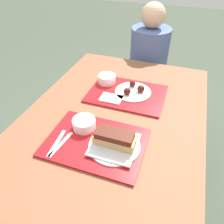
{
  "coord_description": "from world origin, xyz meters",
  "views": [
    {
      "loc": [
        0.29,
        -0.83,
        1.49
      ],
      "look_at": [
        -0.0,
        0.01,
        0.77
      ],
      "focal_mm": 35.0,
      "sensor_mm": 36.0,
      "label": 1
    }
  ],
  "objects_px": {
    "bowl_coleslaw_near": "(84,123)",
    "brisket_sandwich_plate": "(114,141)",
    "tray_far": "(127,94)",
    "bowl_coleslaw_far": "(107,78)",
    "tray_near": "(96,142)",
    "wings_plate_far": "(133,90)",
    "person_seated_across": "(149,52)"
  },
  "relations": [
    {
      "from": "tray_far",
      "to": "bowl_coleslaw_far",
      "type": "height_order",
      "value": "bowl_coleslaw_far"
    },
    {
      "from": "bowl_coleslaw_near",
      "to": "person_seated_across",
      "type": "height_order",
      "value": "person_seated_across"
    },
    {
      "from": "bowl_coleslaw_far",
      "to": "wings_plate_far",
      "type": "xyz_separation_m",
      "value": [
        0.19,
        -0.06,
        -0.02
      ]
    },
    {
      "from": "bowl_coleslaw_near",
      "to": "bowl_coleslaw_far",
      "type": "distance_m",
      "value": 0.45
    },
    {
      "from": "bowl_coleslaw_near",
      "to": "bowl_coleslaw_far",
      "type": "relative_size",
      "value": 1.0
    },
    {
      "from": "tray_near",
      "to": "bowl_coleslaw_far",
      "type": "height_order",
      "value": "bowl_coleslaw_far"
    },
    {
      "from": "tray_near",
      "to": "bowl_coleslaw_near",
      "type": "bearing_deg",
      "value": 141.78
    },
    {
      "from": "brisket_sandwich_plate",
      "to": "wings_plate_far",
      "type": "xyz_separation_m",
      "value": [
        -0.03,
        0.46,
        -0.02
      ]
    },
    {
      "from": "bowl_coleslaw_far",
      "to": "person_seated_across",
      "type": "relative_size",
      "value": 0.17
    },
    {
      "from": "tray_far",
      "to": "bowl_coleslaw_far",
      "type": "bearing_deg",
      "value": 153.62
    },
    {
      "from": "brisket_sandwich_plate",
      "to": "wings_plate_far",
      "type": "relative_size",
      "value": 1.07
    },
    {
      "from": "bowl_coleslaw_far",
      "to": "person_seated_across",
      "type": "distance_m",
      "value": 0.65
    },
    {
      "from": "bowl_coleslaw_far",
      "to": "person_seated_across",
      "type": "bearing_deg",
      "value": 76.19
    },
    {
      "from": "bowl_coleslaw_near",
      "to": "wings_plate_far",
      "type": "relative_size",
      "value": 0.52
    },
    {
      "from": "bowl_coleslaw_far",
      "to": "brisket_sandwich_plate",
      "type": "bearing_deg",
      "value": -66.24
    },
    {
      "from": "bowl_coleslaw_far",
      "to": "wings_plate_far",
      "type": "relative_size",
      "value": 0.52
    },
    {
      "from": "bowl_coleslaw_far",
      "to": "person_seated_across",
      "type": "xyz_separation_m",
      "value": [
        0.15,
        0.62,
        -0.05
      ]
    },
    {
      "from": "brisket_sandwich_plate",
      "to": "person_seated_across",
      "type": "relative_size",
      "value": 0.34
    },
    {
      "from": "tray_near",
      "to": "bowl_coleslaw_near",
      "type": "height_order",
      "value": "bowl_coleslaw_near"
    },
    {
      "from": "tray_near",
      "to": "bowl_coleslaw_far",
      "type": "xyz_separation_m",
      "value": [
        -0.13,
        0.52,
        0.03
      ]
    },
    {
      "from": "tray_near",
      "to": "tray_far",
      "type": "bearing_deg",
      "value": 86.99
    },
    {
      "from": "tray_far",
      "to": "bowl_coleslaw_near",
      "type": "bearing_deg",
      "value": -106.91
    },
    {
      "from": "tray_far",
      "to": "bowl_coleslaw_far",
      "type": "distance_m",
      "value": 0.18
    },
    {
      "from": "wings_plate_far",
      "to": "person_seated_across",
      "type": "xyz_separation_m",
      "value": [
        -0.04,
        0.68,
        -0.04
      ]
    },
    {
      "from": "bowl_coleslaw_near",
      "to": "wings_plate_far",
      "type": "height_order",
      "value": "same"
    },
    {
      "from": "tray_far",
      "to": "tray_near",
      "type": "bearing_deg",
      "value": -93.01
    },
    {
      "from": "bowl_coleslaw_near",
      "to": "brisket_sandwich_plate",
      "type": "distance_m",
      "value": 0.19
    },
    {
      "from": "tray_near",
      "to": "brisket_sandwich_plate",
      "type": "distance_m",
      "value": 0.1
    },
    {
      "from": "bowl_coleslaw_near",
      "to": "bowl_coleslaw_far",
      "type": "xyz_separation_m",
      "value": [
        -0.05,
        0.45,
        0.0
      ]
    },
    {
      "from": "tray_near",
      "to": "wings_plate_far",
      "type": "height_order",
      "value": "wings_plate_far"
    },
    {
      "from": "tray_far",
      "to": "person_seated_across",
      "type": "xyz_separation_m",
      "value": [
        -0.0,
        0.7,
        -0.02
      ]
    },
    {
      "from": "brisket_sandwich_plate",
      "to": "person_seated_across",
      "type": "distance_m",
      "value": 1.14
    }
  ]
}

